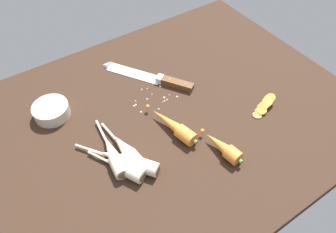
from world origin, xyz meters
The scene contains 12 objects.
ground_plane centered at (0.00, 0.00, -2.00)cm, with size 120.00×90.00×4.00cm, color #332116.
chefs_knife centered at (4.14, 18.89, 0.65)cm, with size 21.93×30.83×4.18cm.
whole_carrot centered at (-0.84, -6.67, 2.10)cm, with size 7.51×20.32×4.20cm.
whole_carrot_second centered at (6.16, -20.62, 2.10)cm, with size 5.79×15.14×4.20cm.
parsnip_front centered at (-19.31, -8.24, 1.98)cm, with size 14.27×19.04×4.00cm.
parsnip_mid_left centered at (-20.51, -5.78, 1.98)cm, with size 5.47×22.01×4.00cm.
parsnip_mid_right centered at (-16.76, -5.90, 1.98)cm, with size 4.99×19.16×4.00cm.
parsnip_back centered at (-16.86, -11.18, 1.98)cm, with size 13.82×18.12×4.00cm.
parsnip_outer centered at (-20.02, -10.98, 1.98)cm, with size 10.38×16.93×4.00cm.
carrot_slice_stack centered at (27.78, -14.99, 1.36)cm, with size 10.05×4.83×3.66cm.
prep_bowl centered at (-28.78, 19.55, 2.15)cm, with size 11.00×11.00×4.00cm.
mince_crumbs centered at (1.28, 7.54, 0.33)cm, with size 14.50×11.19×0.83cm.
Camera 1 is at (-35.52, -55.21, 74.81)cm, focal length 34.19 mm.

